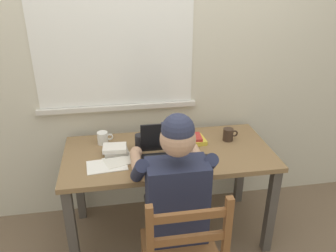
{
  "coord_description": "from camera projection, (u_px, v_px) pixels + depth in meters",
  "views": [
    {
      "loc": [
        -0.35,
        -2.06,
        1.9
      ],
      "look_at": [
        -0.01,
        -0.05,
        0.95
      ],
      "focal_mm": 36.45,
      "sensor_mm": 36.0,
      "label": 1
    }
  ],
  "objects": [
    {
      "name": "ground_plane",
      "position": [
        168.0,
        231.0,
        2.7
      ],
      "size": [
        8.0,
        8.0,
        0.0
      ],
      "primitive_type": "plane",
      "color": "brown"
    },
    {
      "name": "back_wall",
      "position": [
        158.0,
        56.0,
        2.53
      ],
      "size": [
        6.0,
        0.08,
        2.6
      ],
      "color": "beige",
      "rests_on": "ground"
    },
    {
      "name": "desk",
      "position": [
        169.0,
        163.0,
        2.43
      ],
      "size": [
        1.45,
        0.69,
        0.73
      ],
      "color": "olive",
      "rests_on": "ground"
    },
    {
      "name": "seated_person",
      "position": [
        174.0,
        193.0,
        2.03
      ],
      "size": [
        0.5,
        0.6,
        1.23
      ],
      "color": "#232842",
      "rests_on": "ground"
    },
    {
      "name": "laptop",
      "position": [
        167.0,
        152.0,
        2.28
      ],
      "size": [
        0.33,
        0.27,
        0.23
      ],
      "color": "black",
      "rests_on": "desk"
    },
    {
      "name": "computer_mouse",
      "position": [
        207.0,
        158.0,
        2.28
      ],
      "size": [
        0.06,
        0.1,
        0.03
      ],
      "primitive_type": "ellipsoid",
      "color": "black",
      "rests_on": "desk"
    },
    {
      "name": "coffee_mug_white",
      "position": [
        103.0,
        138.0,
        2.48
      ],
      "size": [
        0.11,
        0.08,
        0.09
      ],
      "color": "white",
      "rests_on": "desk"
    },
    {
      "name": "coffee_mug_dark",
      "position": [
        228.0,
        134.0,
        2.53
      ],
      "size": [
        0.11,
        0.08,
        0.09
      ],
      "color": "#38281E",
      "rests_on": "desk"
    },
    {
      "name": "coffee_mug_spare",
      "position": [
        141.0,
        141.0,
        2.42
      ],
      "size": [
        0.11,
        0.08,
        0.1
      ],
      "color": "black",
      "rests_on": "desk"
    },
    {
      "name": "book_stack_main",
      "position": [
        192.0,
        140.0,
        2.5
      ],
      "size": [
        0.2,
        0.16,
        0.05
      ],
      "color": "gold",
      "rests_on": "desk"
    },
    {
      "name": "book_stack_side",
      "position": [
        115.0,
        150.0,
        2.35
      ],
      "size": [
        0.18,
        0.14,
        0.06
      ],
      "color": "gray",
      "rests_on": "desk"
    },
    {
      "name": "paper_pile_near_laptop",
      "position": [
        120.0,
        161.0,
        2.27
      ],
      "size": [
        0.24,
        0.21,
        0.01
      ],
      "primitive_type": "cube",
      "rotation": [
        0.0,
        0.0,
        0.33
      ],
      "color": "silver",
      "rests_on": "desk"
    },
    {
      "name": "paper_pile_back_corner",
      "position": [
        107.0,
        166.0,
        2.21
      ],
      "size": [
        0.27,
        0.19,
        0.01
      ],
      "primitive_type": "cube",
      "rotation": [
        0.0,
        0.0,
        0.09
      ],
      "color": "white",
      "rests_on": "desk"
    }
  ]
}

